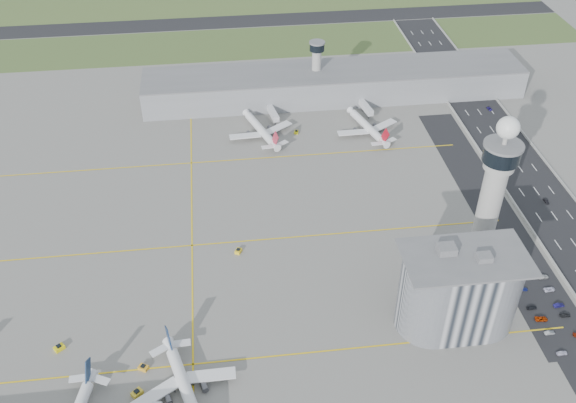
{
  "coord_description": "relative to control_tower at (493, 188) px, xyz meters",
  "views": [
    {
      "loc": [
        -25.28,
        -168.63,
        173.59
      ],
      "look_at": [
        0.0,
        35.0,
        15.0
      ],
      "focal_mm": 40.0,
      "sensor_mm": 36.0,
      "label": 1
    }
  ],
  "objects": [
    {
      "name": "ground",
      "position": [
        -72.0,
        -8.0,
        -35.04
      ],
      "size": [
        1000.0,
        1000.0,
        0.0
      ],
      "primitive_type": "plane",
      "color": "gray"
    },
    {
      "name": "grass_strip_0",
      "position": [
        -92.0,
        217.0,
        -35.0
      ],
      "size": [
        480.0,
        50.0,
        0.08
      ],
      "primitive_type": "cube",
      "color": "#415B2B",
      "rests_on": "ground"
    },
    {
      "name": "grass_strip_1",
      "position": [
        -92.0,
        292.0,
        -35.0
      ],
      "size": [
        480.0,
        60.0,
        0.08
      ],
      "primitive_type": "cube",
      "color": "#435A2A",
      "rests_on": "ground"
    },
    {
      "name": "runway",
      "position": [
        -92.0,
        254.0,
        -34.98
      ],
      "size": [
        480.0,
        22.0,
        0.1
      ],
      "primitive_type": "cube",
      "color": "black",
      "rests_on": "ground"
    },
    {
      "name": "barrier_left",
      "position": [
        29.0,
        -8.0,
        -34.44
      ],
      "size": [
        0.6,
        500.0,
        1.2
      ],
      "primitive_type": "cube",
      "color": "#9E9E99",
      "rests_on": "ground"
    },
    {
      "name": "landside_road",
      "position": [
        18.0,
        -18.0,
        -35.0
      ],
      "size": [
        18.0,
        260.0,
        0.08
      ],
      "primitive_type": "cube",
      "color": "black",
      "rests_on": "ground"
    },
    {
      "name": "parking_lot",
      "position": [
        16.0,
        -30.0,
        -34.99
      ],
      "size": [
        20.0,
        44.0,
        0.1
      ],
      "primitive_type": "cube",
      "color": "black",
      "rests_on": "ground"
    },
    {
      "name": "taxiway_line_h_0",
      "position": [
        -112.0,
        -38.0,
        -35.04
      ],
      "size": [
        260.0,
        0.6,
        0.01
      ],
      "primitive_type": "cube",
      "color": "yellow",
      "rests_on": "ground"
    },
    {
      "name": "taxiway_line_h_1",
      "position": [
        -112.0,
        22.0,
        -35.04
      ],
      "size": [
        260.0,
        0.6,
        0.01
      ],
      "primitive_type": "cube",
      "color": "yellow",
      "rests_on": "ground"
    },
    {
      "name": "taxiway_line_h_2",
      "position": [
        -112.0,
        82.0,
        -35.04
      ],
      "size": [
        260.0,
        0.6,
        0.01
      ],
      "primitive_type": "cube",
      "color": "yellow",
      "rests_on": "ground"
    },
    {
      "name": "taxiway_line_v",
      "position": [
        -112.0,
        22.0,
        -35.04
      ],
      "size": [
        0.6,
        260.0,
        0.01
      ],
      "primitive_type": "cube",
      "color": "yellow",
      "rests_on": "ground"
    },
    {
      "name": "control_tower",
      "position": [
        0.0,
        0.0,
        0.0
      ],
      "size": [
        14.0,
        14.0,
        64.5
      ],
      "color": "#ADAAA5",
      "rests_on": "ground"
    },
    {
      "name": "secondary_tower",
      "position": [
        -42.0,
        142.0,
        -16.24
      ],
      "size": [
        8.6,
        8.6,
        31.9
      ],
      "color": "#ADAAA5",
      "rests_on": "ground"
    },
    {
      "name": "admin_building",
      "position": [
        -20.01,
        -30.0,
        -19.74
      ],
      "size": [
        42.0,
        24.0,
        33.5
      ],
      "color": "#B2B2B7",
      "rests_on": "ground"
    },
    {
      "name": "terminal_pier",
      "position": [
        -32.0,
        140.0,
        -27.14
      ],
      "size": [
        210.0,
        32.0,
        15.8
      ],
      "color": "gray",
      "rests_on": "ground"
    },
    {
      "name": "airplane_near_c",
      "position": [
        -114.31,
        -49.27,
        -29.34
      ],
      "size": [
        44.73,
        48.85,
        11.39
      ],
      "primitive_type": null,
      "rotation": [
        0.0,
        0.0,
        -1.28
      ],
      "color": "white",
      "rests_on": "ground"
    },
    {
      "name": "airplane_far_a",
      "position": [
        -76.61,
        103.6,
        -29.34
      ],
      "size": [
        45.99,
        49.77,
        11.4
      ],
      "primitive_type": null,
      "rotation": [
        0.0,
        0.0,
        1.9
      ],
      "color": "white",
      "rests_on": "ground"
    },
    {
      "name": "airplane_far_b",
      "position": [
        -22.08,
        99.82,
        -29.45
      ],
      "size": [
        43.91,
        47.94,
        11.17
      ],
      "primitive_type": null,
      "rotation": [
        0.0,
        0.0,
        1.86
      ],
      "color": "white",
      "rests_on": "ground"
    },
    {
      "name": "jet_bridge_far_0",
      "position": [
        -70.0,
        124.0,
        -32.19
      ],
      "size": [
        5.39,
        14.31,
        5.7
      ],
      "primitive_type": null,
      "rotation": [
        0.0,
        0.0,
        -1.4
      ],
      "color": "silver",
      "rests_on": "ground"
    },
    {
      "name": "jet_bridge_far_1",
      "position": [
        -20.0,
        124.0,
        -32.19
      ],
      "size": [
        5.39,
        14.31,
        5.7
      ],
      "primitive_type": null,
      "rotation": [
        0.0,
        0.0,
        -1.4
      ],
      "color": "silver",
      "rests_on": "ground"
    },
    {
      "name": "tug_0",
      "position": [
        -157.15,
        -26.02,
        -34.07
      ],
      "size": [
        4.04,
        3.85,
        1.94
      ],
      "primitive_type": null,
      "rotation": [
        0.0,
        0.0,
        -0.91
      ],
      "color": "yellow",
      "rests_on": "ground"
    },
    {
      "name": "tug_1",
      "position": [
        -129.69,
        -47.8,
        -34.03
      ],
      "size": [
        4.19,
        4.1,
        2.02
      ],
      "primitive_type": null,
      "rotation": [
        0.0,
        0.0,
        2.3
      ],
      "color": "gold",
      "rests_on": "ground"
    },
    {
      "name": "tug_2",
      "position": [
        -128.24,
        -37.91,
        -34.13
      ],
      "size": [
        3.78,
        3.43,
        1.82
      ],
      "primitive_type": null,
      "rotation": [
        0.0,
        0.0,
        1.05
      ],
      "color": "gold",
      "rests_on": "ground"
    },
    {
      "name": "tug_3",
      "position": [
        -93.48,
        15.55,
        -34.15
      ],
      "size": [
        3.27,
        3.68,
        1.78
      ],
      "primitive_type": null,
      "rotation": [
        0.0,
        0.0,
        2.66
      ],
      "color": "yellow",
      "rests_on": "ground"
    },
    {
      "name": "tug_4",
      "position": [
        -58.3,
        102.89,
        -34.23
      ],
      "size": [
        2.53,
        3.17,
        1.62
      ],
      "primitive_type": null,
      "rotation": [
        0.0,
        0.0,
        -0.24
      ],
      "color": "#D6C80F",
      "rests_on": "ground"
    },
    {
      "name": "tug_5",
      "position": [
        -15.08,
        88.61,
        -34.01
      ],
      "size": [
        4.29,
        4.17,
        2.07
      ],
      "primitive_type": null,
      "rotation": [
        0.0,
        0.0,
        0.86
      ],
      "color": "#FEA517",
      "rests_on": "ground"
    },
    {
      "name": "car_lot_0",
      "position": [
        11.95,
        -49.12,
        -34.4
      ],
      "size": [
        3.84,
        1.75,
        1.28
      ],
      "primitive_type": "imported",
      "rotation": [
        0.0,
        0.0,
        1.64
      ],
      "color": "silver",
      "rests_on": "ground"
    },
    {
      "name": "car_lot_1",
      "position": [
        11.74,
        -40.14,
        -34.44
      ],
      "size": [
        3.7,
        1.42,
        1.2
      ],
      "primitive_type": "imported",
      "rotation": [
        0.0,
        0.0,
        1.61
      ],
      "color": "gray",
      "rests_on": "ground"
    },
    {
      "name": "car_lot_2",
      "position": [
        11.63,
        -33.67,
        -34.41
      ],
      "size": [
        4.74,
        2.58,
        1.26
      ],
      "primitive_type": "imported",
      "rotation": [
        0.0,
        0.0,
        1.46
      ],
      "color": "#AF3205",
      "rests_on": "ground"
    },
    {
      "name": "car_lot_3",
      "position": [
        10.58,
        -28.0,
        -34.49
      ],
      "size": [
        3.9,
        1.79,
        1.11
      ],
      "primitive_type": "imported",
      "rotation": [
        0.0,
        0.0,
        1.63
      ],
      "color": "black",
      "rests_on": "ground"
    },
    {
      "name": "car_lot_4",
      "position": [
        11.15,
        -18.61,
        -34.41
      ],
      "size": [
        3.9,
        2.07,
        1.26
      ],
      "primitive_type": "imported",
      "rotation": [
        0.0,
        0.0,
        1.41
      ],
      "color": "navy",
      "rests_on": "ground"
    },
    {
      "name": "car_lot_5",
      "position": [
        10.79,
        -14.19,
        -34.42
      ],
      "size": [
        3.87,
        1.7,
        1.24
      ],
      "primitive_type": "imported",
      "rotation": [
        0.0,
        0.0,
        1.46
      ],
      "color": "silver",
      "rests_on": "ground"
    },
    {
      "name": "car_lot_8",
      "position": [
        20.89,
        -33.0,
        -34.38
      ],
      "size": [
        3.89,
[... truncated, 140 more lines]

